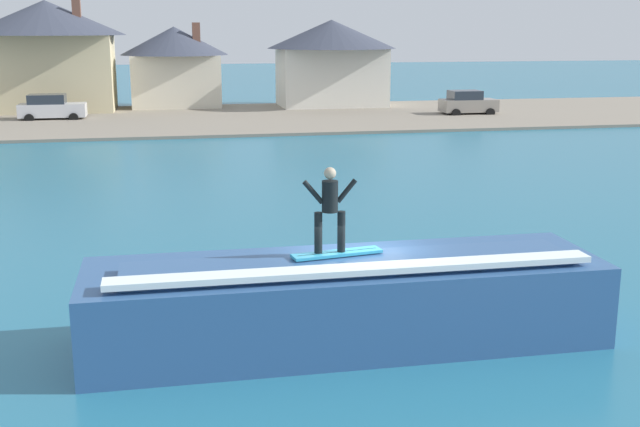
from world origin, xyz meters
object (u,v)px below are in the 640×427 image
surfer (330,205)px  car_near_shore (51,108)px  car_far_shore (468,103)px  house_gabled_white (331,55)px  house_small_cottage (175,62)px  surfboard (337,253)px  house_with_chimney (48,47)px  wave_crest (346,301)px

surfer → car_near_shore: bearing=103.9°
car_far_shore → house_gabled_white: bearing=136.6°
surfer → house_gabled_white: 49.45m
house_gabled_white → house_small_cottage: 12.46m
surfboard → house_with_chimney: bearing=103.2°
wave_crest → house_gabled_white: bearing=78.3°
surfer → house_with_chimney: bearing=103.0°
car_near_shore → house_small_cottage: size_ratio=0.52×
surfer → car_near_shore: 44.04m
surfboard → car_near_shore: (-10.71, 42.72, -0.98)m
car_near_shore → house_with_chimney: bearing=96.7°
car_near_shore → house_with_chimney: house_with_chimney is taller
wave_crest → house_with_chimney: bearing=103.4°
wave_crest → car_near_shore: bearing=104.4°
car_near_shore → car_far_shore: same height
surfboard → house_with_chimney: size_ratio=0.16×
wave_crest → car_far_shore: size_ratio=2.60×
surfer → car_far_shore: 44.56m
wave_crest → house_with_chimney: house_with_chimney is taller
surfboard → car_far_shore: (18.71, 40.34, -0.98)m
car_far_shore → car_near_shore: bearing=175.4°
surfer → house_small_cottage: size_ratio=0.20×
car_far_shore → house_small_cottage: house_small_cottage is taller
wave_crest → house_with_chimney: 50.45m
surfer → house_with_chimney: 50.30m
surfer → house_with_chimney: size_ratio=0.15×
car_far_shore → wave_crest: bearing=-114.7°
house_gabled_white → surfer: bearing=-102.1°
car_near_shore → house_with_chimney: size_ratio=0.38×
surfer → car_far_shore: surfer is taller
house_with_chimney → surfboard: bearing=-76.8°
surfboard → house_small_cottage: house_small_cottage is taller
wave_crest → car_far_shore: (18.50, 40.28, 0.05)m
house_with_chimney → house_gabled_white: bearing=-1.7°
surfboard → house_small_cottage: (-2.04, 50.48, 1.72)m
car_near_shore → house_gabled_white: 21.92m
car_far_shore → house_with_chimney: size_ratio=0.34×
car_near_shore → house_gabled_white: house_gabled_white is taller
car_near_shore → surfboard: bearing=-75.9°
surfer → house_with_chimney: house_with_chimney is taller
car_far_shore → house_with_chimney: house_with_chimney is taller
surfboard → surfer: surfer is taller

